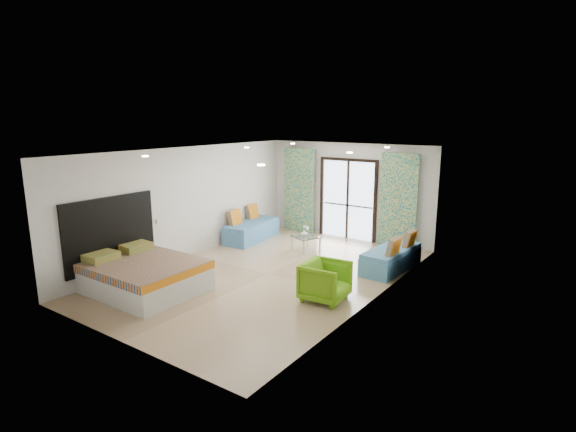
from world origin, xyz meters
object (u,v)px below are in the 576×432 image
Objects in this scene: bed at (143,275)px; daybed_left at (251,230)px; coffee_table at (306,238)px; daybed_right at (392,258)px; armchair at (325,279)px.

daybed_left is at bearing 98.69° from bed.
daybed_left is (-0.64, 4.17, -0.03)m from bed.
daybed_left is 1.86m from coffee_table.
bed is 4.29m from coffee_table.
coffee_table is at bearing 73.48° from bed.
daybed_right is 2.38m from coffee_table.
daybed_right reaches higher than bed.
armchair is (3.23, 1.64, 0.10)m from bed.
daybed_right reaches higher than armchair.
coffee_table is (1.86, -0.05, 0.06)m from daybed_left.
daybed_right is at bearing -13.51° from armchair.
bed is at bearing -128.00° from daybed_right.
coffee_table is (1.22, 4.12, 0.04)m from bed.
armchair is at bearing -50.91° from coffee_table.
bed is at bearing -106.52° from coffee_table.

